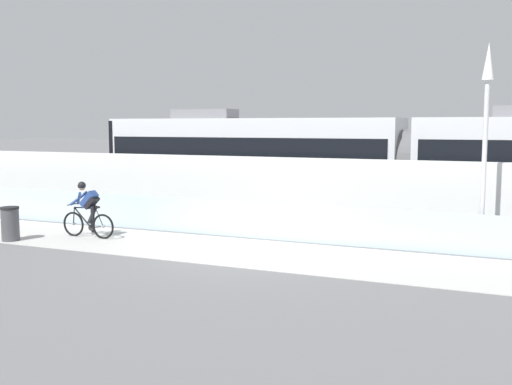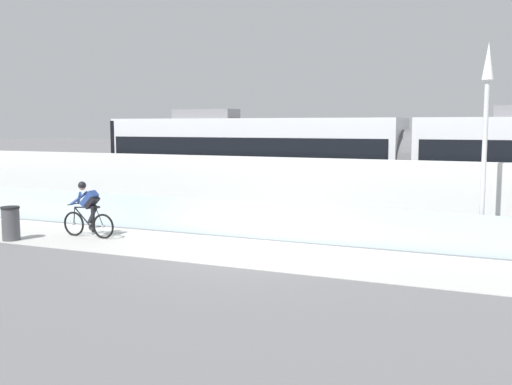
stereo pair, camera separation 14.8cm
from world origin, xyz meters
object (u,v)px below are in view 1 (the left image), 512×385
Objects in this scene: trash_bin at (10,224)px; lamp_post_antenna at (486,122)px; tram at (408,164)px; cyclist_on_bike at (88,211)px.

lamp_post_antenna is at bearing 15.69° from trash_bin.
lamp_post_antenna reaches higher than tram.
lamp_post_antenna reaches higher than cyclist_on_bike.
trash_bin is at bearing -139.58° from tram.
tram is at bearing 118.85° from lamp_post_antenna.
lamp_post_antenna is at bearing 11.65° from cyclist_on_bike.
tram is at bearing 40.42° from trash_bin.
lamp_post_antenna reaches higher than trash_bin.
tram is 10.47m from cyclist_on_bike.
cyclist_on_bike is at bearing 36.73° from trash_bin.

